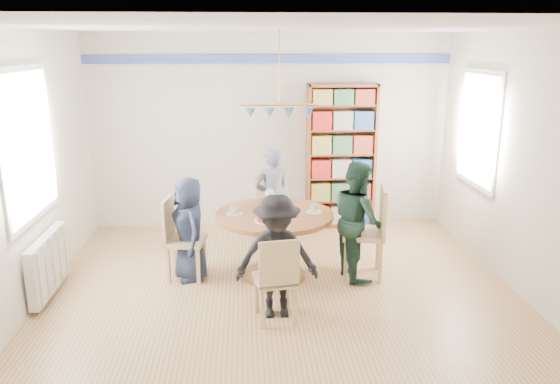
{
  "coord_description": "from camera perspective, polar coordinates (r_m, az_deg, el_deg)",
  "views": [
    {
      "loc": [
        -0.37,
        -5.11,
        2.57
      ],
      "look_at": [
        0.0,
        0.4,
        1.05
      ],
      "focal_mm": 35.0,
      "sensor_mm": 36.0,
      "label": 1
    }
  ],
  "objects": [
    {
      "name": "dining_table",
      "position": [
        6.07,
        -0.58,
        -3.97
      ],
      "size": [
        1.3,
        1.3,
        0.75
      ],
      "color": "brown",
      "rests_on": "ground"
    },
    {
      "name": "room_shell",
      "position": [
        6.05,
        -2.78,
        6.61
      ],
      "size": [
        5.0,
        5.0,
        5.0
      ],
      "color": "white",
      "rests_on": "ground"
    },
    {
      "name": "radiator",
      "position": [
        6.19,
        -23.02,
        -6.9
      ],
      "size": [
        0.12,
        1.0,
        0.6
      ],
      "color": "silver",
      "rests_on": "ground"
    },
    {
      "name": "person_far",
      "position": [
        6.89,
        -0.78,
        -0.73
      ],
      "size": [
        0.54,
        0.41,
        1.32
      ],
      "primitive_type": "imported",
      "rotation": [
        0.0,
        0.0,
        3.36
      ],
      "color": "gray",
      "rests_on": "ground"
    },
    {
      "name": "chair_far",
      "position": [
        7.1,
        -0.88,
        -1.6
      ],
      "size": [
        0.42,
        0.42,
        0.9
      ],
      "color": "#D9B886",
      "rests_on": "ground"
    },
    {
      "name": "bookshelf",
      "position": [
        7.73,
        6.37,
        3.56
      ],
      "size": [
        0.97,
        0.29,
        2.03
      ],
      "color": "brown",
      "rests_on": "ground"
    },
    {
      "name": "person_left",
      "position": [
        6.11,
        -9.46,
        -3.81
      ],
      "size": [
        0.56,
        0.67,
        1.17
      ],
      "primitive_type": "imported",
      "rotation": [
        0.0,
        0.0,
        -1.19
      ],
      "color": "#1A2239",
      "rests_on": "ground"
    },
    {
      "name": "ground",
      "position": [
        5.73,
        0.28,
        -11.25
      ],
      "size": [
        5.0,
        5.0,
        0.0
      ],
      "primitive_type": "plane",
      "color": "tan"
    },
    {
      "name": "chair_near",
      "position": [
        5.13,
        -0.34,
        -8.79
      ],
      "size": [
        0.43,
        0.43,
        0.85
      ],
      "color": "#D9B886",
      "rests_on": "ground"
    },
    {
      "name": "person_near",
      "position": [
        5.2,
        -0.34,
        -6.78
      ],
      "size": [
        0.79,
        0.47,
        1.21
      ],
      "primitive_type": "imported",
      "rotation": [
        0.0,
        0.0,
        0.02
      ],
      "color": "black",
      "rests_on": "ground"
    },
    {
      "name": "chair_left",
      "position": [
        6.17,
        -10.56,
        -4.38
      ],
      "size": [
        0.46,
        0.46,
        0.93
      ],
      "color": "#D9B886",
      "rests_on": "ground"
    },
    {
      "name": "person_right",
      "position": [
        6.12,
        8.09,
        -2.9
      ],
      "size": [
        0.63,
        0.74,
        1.33
      ],
      "primitive_type": "imported",
      "rotation": [
        0.0,
        0.0,
        1.78
      ],
      "color": "#162D24",
      "rests_on": "ground"
    },
    {
      "name": "chair_right",
      "position": [
        6.19,
        9.52,
        -3.65
      ],
      "size": [
        0.53,
        0.53,
        1.04
      ],
      "color": "#D9B886",
      "rests_on": "ground"
    },
    {
      "name": "tableware",
      "position": [
        6.02,
        -0.82,
        -1.6
      ],
      "size": [
        1.06,
        1.06,
        0.28
      ],
      "color": "white",
      "rests_on": "dining_table"
    }
  ]
}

